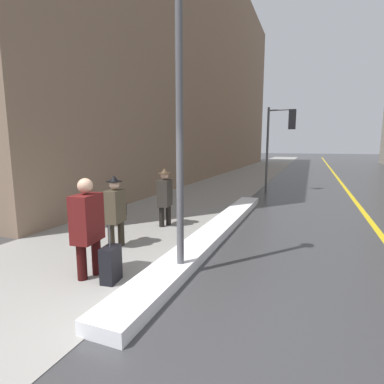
# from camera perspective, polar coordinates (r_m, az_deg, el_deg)

# --- Properties ---
(ground_plane) EXTENTS (160.00, 160.00, 0.00)m
(ground_plane) POSITION_cam_1_polar(r_m,az_deg,el_deg) (4.22, -16.53, -22.86)
(ground_plane) COLOR #38383A
(sidewalk_slab) EXTENTS (4.00, 80.00, 0.01)m
(sidewalk_slab) POSITION_cam_1_polar(r_m,az_deg,el_deg) (18.42, 8.05, 2.04)
(sidewalk_slab) COLOR gray
(sidewalk_slab) RESTS_ON ground
(road_centre_stripe) EXTENTS (0.16, 80.00, 0.00)m
(road_centre_stripe) POSITION_cam_1_polar(r_m,az_deg,el_deg) (17.99, 26.95, 0.97)
(road_centre_stripe) COLOR gold
(road_centre_stripe) RESTS_ON ground
(snow_bank_curb) EXTENTS (0.64, 8.90, 0.20)m
(snow_bank_curb) POSITION_cam_1_polar(r_m,az_deg,el_deg) (7.51, 4.56, -7.30)
(snow_bank_curb) COLOR white
(snow_bank_curb) RESTS_ON ground
(building_facade_left) EXTENTS (6.00, 36.00, 15.92)m
(building_facade_left) POSITION_cam_1_polar(r_m,az_deg,el_deg) (25.26, -0.54, 22.14)
(building_facade_left) COLOR #846B56
(building_facade_left) RESTS_ON ground
(lamp_post) EXTENTS (0.28, 0.28, 5.31)m
(lamp_post) POSITION_cam_1_polar(r_m,az_deg,el_deg) (4.95, -2.43, 19.99)
(lamp_post) COLOR #515156
(lamp_post) RESTS_ON ground
(traffic_light_near) EXTENTS (1.31, 0.33, 3.96)m
(traffic_light_near) POSITION_cam_1_polar(r_m,az_deg,el_deg) (14.96, 16.81, 11.15)
(traffic_light_near) COLOR #515156
(traffic_light_near) RESTS_ON ground
(pedestrian_trailing) EXTENTS (0.39, 0.58, 1.67)m
(pedestrian_trailing) POSITION_cam_1_polar(r_m,az_deg,el_deg) (5.20, -19.32, -5.69)
(pedestrian_trailing) COLOR #340C0C
(pedestrian_trailing) RESTS_ON ground
(pedestrian_in_fedora) EXTENTS (0.35, 0.71, 1.57)m
(pedestrian_in_fedora) POSITION_cam_1_polar(r_m,az_deg,el_deg) (6.61, -14.36, -3.07)
(pedestrian_in_fedora) COLOR #2A241B
(pedestrian_in_fedora) RESTS_ON ground
(pedestrian_with_shoulder_bag) EXTENTS (0.35, 0.72, 1.59)m
(pedestrian_with_shoulder_bag) POSITION_cam_1_polar(r_m,az_deg,el_deg) (8.11, -5.17, -0.57)
(pedestrian_with_shoulder_bag) COLOR black
(pedestrian_with_shoulder_bag) RESTS_ON ground
(rolling_suitcase) EXTENTS (0.27, 0.39, 0.95)m
(rolling_suitcase) POSITION_cam_1_polar(r_m,az_deg,el_deg) (5.11, -15.20, -13.19)
(rolling_suitcase) COLOR black
(rolling_suitcase) RESTS_ON ground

